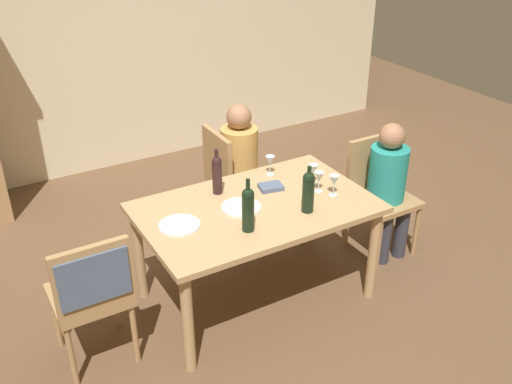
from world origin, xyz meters
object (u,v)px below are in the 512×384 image
chair_left_end (92,288)px  person_woman_host (389,181)px  wine_glass_near_right (313,170)px  chair_far_right (230,175)px  person_man_bearded (242,159)px  wine_bottle_short_olive (248,208)px  wine_glass_near_left (334,181)px  dinner_plate_host (179,225)px  wine_glass_centre (270,161)px  wine_bottle_tall_green (217,174)px  wine_glass_far (319,178)px  chair_right_end (378,187)px  dining_table (256,217)px  wine_bottle_dark_red (308,191)px  dinner_plate_guest_left (241,207)px

chair_left_end → person_woman_host: (2.30, 0.10, 0.04)m
person_woman_host → wine_glass_near_right: size_ratio=7.33×
chair_far_right → person_man_bearded: (0.11, -0.00, 0.11)m
person_woman_host → wine_bottle_short_olive: size_ratio=3.11×
wine_glass_near_left → dinner_plate_host: bearing=171.6°
wine_glass_near_left → chair_left_end: bearing=179.3°
wine_glass_centre → wine_bottle_tall_green: bearing=-173.1°
wine_glass_far → dinner_plate_host: size_ratio=0.57×
person_man_bearded → wine_glass_centre: 0.56m
chair_far_right → wine_glass_near_right: size_ratio=6.17×
chair_right_end → wine_glass_far: 0.76m
dinner_plate_host → dining_table: bearing=-1.5°
wine_bottle_dark_red → wine_glass_far: bearing=39.8°
chair_right_end → wine_glass_far: size_ratio=6.17×
dinner_plate_guest_left → wine_glass_centre: bearing=37.7°
wine_glass_centre → dinner_plate_host: 0.92m
wine_glass_far → wine_glass_near_left: bearing=-59.1°
chair_right_end → chair_left_end: same height
wine_glass_near_right → wine_bottle_short_olive: bearing=-156.4°
chair_far_right → person_man_bearded: size_ratio=0.82×
wine_glass_centre → wine_glass_near_right: (0.19, -0.27, 0.00)m
wine_bottle_short_olive → dinner_plate_host: wine_bottle_short_olive is taller
chair_far_right → wine_bottle_tall_green: 0.79m
dining_table → chair_left_end: bearing=-173.9°
dinner_plate_host → dinner_plate_guest_left: bearing=0.2°
wine_bottle_tall_green → wine_glass_near_right: (0.64, -0.22, -0.04)m
chair_far_right → wine_bottle_tall_green: wine_bottle_tall_green is taller
chair_left_end → dinner_plate_guest_left: size_ratio=3.50×
dining_table → dinner_plate_host: 0.55m
wine_glass_centre → dinner_plate_guest_left: bearing=-142.3°
chair_left_end → wine_glass_far: bearing=2.6°
wine_bottle_dark_red → chair_right_end: bearing=19.5°
wine_glass_near_right → wine_glass_far: size_ratio=1.00×
wine_bottle_dark_red → dinner_plate_guest_left: wine_bottle_dark_red is taller
wine_glass_near_right → dinner_plate_guest_left: (-0.60, -0.05, -0.10)m
dining_table → wine_bottle_dark_red: 0.42m
dining_table → wine_glass_centre: size_ratio=10.35×
person_man_bearded → wine_glass_far: person_man_bearded is taller
wine_bottle_short_olive → chair_far_right: bearing=67.5°
person_woman_host → wine_glass_centre: (-0.84, 0.37, 0.22)m
wine_bottle_short_olive → wine_glass_far: 0.69m
wine_bottle_dark_red → wine_glass_near_left: wine_bottle_dark_red is taller
dining_table → wine_bottle_tall_green: size_ratio=4.72×
wine_glass_far → chair_far_right: bearing=103.0°
wine_bottle_tall_green → wine_glass_near_left: wine_bottle_tall_green is taller
wine_bottle_tall_green → wine_bottle_dark_red: 0.65m
chair_left_end → wine_bottle_tall_green: bearing=22.0°
wine_glass_centre → dinner_plate_host: (-0.86, -0.33, -0.10)m
chair_left_end → wine_glass_centre: chair_left_end is taller
chair_right_end → dinner_plate_guest_left: bearing=3.2°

